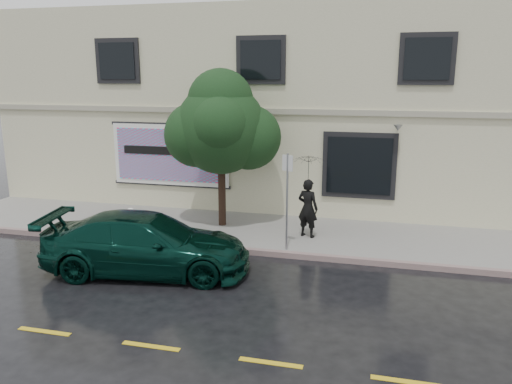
% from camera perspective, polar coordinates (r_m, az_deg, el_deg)
% --- Properties ---
extents(ground, '(90.00, 90.00, 0.00)m').
position_cam_1_polar(ground, '(12.46, -4.86, -9.21)').
color(ground, black).
rests_on(ground, ground).
extents(sidewalk, '(20.00, 3.50, 0.15)m').
position_cam_1_polar(sidewalk, '(15.35, -0.97, -4.46)').
color(sidewalk, gray).
rests_on(sidewalk, ground).
extents(curb, '(20.00, 0.18, 0.16)m').
position_cam_1_polar(curb, '(13.76, -2.86, -6.62)').
color(curb, gray).
rests_on(curb, ground).
extents(road_marking, '(19.00, 0.12, 0.01)m').
position_cam_1_polar(road_marking, '(9.55, -11.91, -16.85)').
color(road_marking, gold).
rests_on(road_marking, ground).
extents(building, '(20.00, 8.12, 7.00)m').
position_cam_1_polar(building, '(20.26, 3.24, 9.72)').
color(building, beige).
rests_on(building, ground).
extents(billboard, '(4.30, 0.16, 2.20)m').
position_cam_1_polar(billboard, '(17.48, -9.79, 4.20)').
color(billboard, white).
rests_on(billboard, ground).
extents(car, '(5.29, 2.94, 1.46)m').
position_cam_1_polar(car, '(12.52, -12.39, -5.78)').
color(car, black).
rests_on(car, ground).
extents(pedestrian, '(0.72, 0.59, 1.71)m').
position_cam_1_polar(pedestrian, '(14.44, 5.94, -1.85)').
color(pedestrian, black).
rests_on(pedestrian, sidewalk).
extents(umbrella, '(1.27, 1.27, 0.72)m').
position_cam_1_polar(umbrella, '(14.17, 6.05, 2.88)').
color(umbrella, black).
rests_on(umbrella, pedestrian).
extents(street_tree, '(2.74, 2.74, 4.38)m').
position_cam_1_polar(street_tree, '(15.15, -4.03, 7.19)').
color(street_tree, '#312015').
rests_on(street_tree, sidewalk).
extents(fire_hydrant, '(0.34, 0.32, 0.83)m').
position_cam_1_polar(fire_hydrant, '(15.04, -14.08, -3.35)').
color(fire_hydrant, white).
rests_on(fire_hydrant, sidewalk).
extents(sign_pole, '(0.30, 0.15, 2.62)m').
position_cam_1_polar(sign_pole, '(13.14, 3.58, -0.10)').
color(sign_pole, gray).
rests_on(sign_pole, sidewalk).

